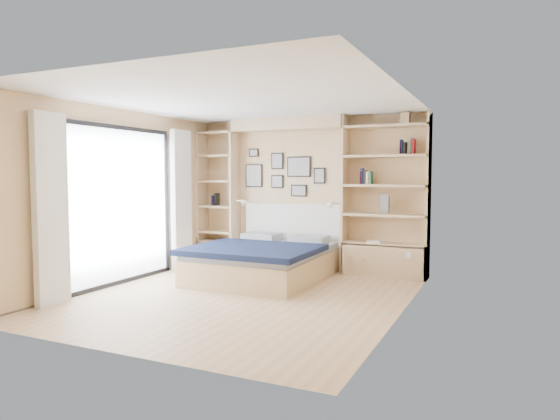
% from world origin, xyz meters
% --- Properties ---
extents(ground, '(4.50, 4.50, 0.00)m').
position_xyz_m(ground, '(0.00, 0.00, 0.00)').
color(ground, '#D8B385').
rests_on(ground, ground).
extents(room_shell, '(4.50, 4.50, 4.50)m').
position_xyz_m(room_shell, '(-0.39, 1.52, 1.08)').
color(room_shell, '#D8B080').
rests_on(room_shell, ground).
extents(bed, '(1.79, 2.22, 1.07)m').
position_xyz_m(bed, '(-0.26, 1.13, 0.28)').
color(bed, beige).
rests_on(bed, ground).
extents(photo_gallery, '(1.48, 0.02, 0.82)m').
position_xyz_m(photo_gallery, '(-0.45, 2.22, 1.60)').
color(photo_gallery, black).
rests_on(photo_gallery, ground).
extents(reading_lamps, '(1.92, 0.12, 0.15)m').
position_xyz_m(reading_lamps, '(-0.30, 2.00, 1.10)').
color(reading_lamps, silver).
rests_on(reading_lamps, ground).
extents(shelf_decor, '(3.52, 0.23, 2.03)m').
position_xyz_m(shelf_decor, '(1.19, 2.07, 1.71)').
color(shelf_decor, '#A51E1E').
rests_on(shelf_decor, ground).
extents(deck, '(3.20, 4.00, 0.05)m').
position_xyz_m(deck, '(-3.60, 0.00, 0.00)').
color(deck, '#665C4B').
rests_on(deck, ground).
extents(deck_chair, '(0.53, 0.76, 0.71)m').
position_xyz_m(deck_chair, '(-3.53, -0.02, 0.34)').
color(deck_chair, tan).
rests_on(deck_chair, ground).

